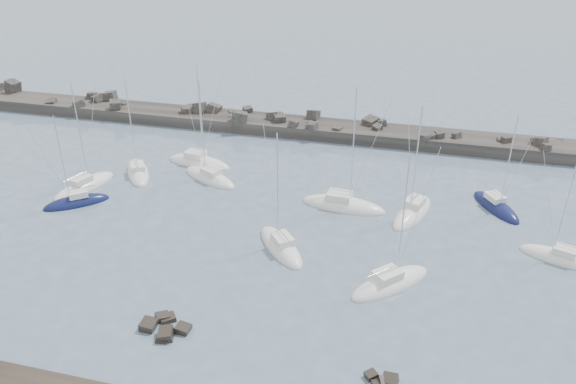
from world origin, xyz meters
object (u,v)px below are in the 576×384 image
object	(u,v)px
sailboat_2	(77,203)
sailboat_14	(210,178)
sailboat_13	(343,206)
sailboat_8	(496,207)
sailboat_4	(199,163)
sailboat_6	(412,213)
sailboat_3	(85,187)
sailboat_7	(390,284)
sailboat_9	(559,259)
sailboat_1	(138,173)
sailboat_5	(281,247)

from	to	relation	value
sailboat_2	sailboat_14	world-z (taller)	sailboat_14
sailboat_13	sailboat_2	bearing A→B (deg)	-166.88
sailboat_8	sailboat_13	size ratio (longest dim) A/B	0.81
sailboat_4	sailboat_6	xyz separation A→B (m)	(29.48, -6.82, 0.01)
sailboat_2	sailboat_4	size ratio (longest dim) A/B	0.82
sailboat_3	sailboat_8	distance (m)	50.94
sailboat_2	sailboat_6	distance (m)	40.10
sailboat_6	sailboat_14	size ratio (longest dim) A/B	1.03
sailboat_7	sailboat_2	bearing A→B (deg)	170.00
sailboat_2	sailboat_14	size ratio (longest dim) A/B	0.87
sailboat_4	sailboat_8	bearing A→B (deg)	-4.28
sailboat_13	sailboat_14	size ratio (longest dim) A/B	1.13
sailboat_4	sailboat_9	size ratio (longest dim) A/B	1.22
sailboat_6	sailboat_9	world-z (taller)	sailboat_6
sailboat_4	sailboat_9	xyz separation A→B (m)	(44.55, -12.56, -0.01)
sailboat_2	sailboat_9	distance (m)	54.48
sailboat_1	sailboat_8	xyz separation A→B (m)	(45.79, 1.93, 0.01)
sailboat_9	sailboat_13	size ratio (longest dim) A/B	0.77
sailboat_3	sailboat_6	distance (m)	41.00
sailboat_3	sailboat_1	bearing A→B (deg)	49.98
sailboat_8	sailboat_9	world-z (taller)	sailboat_8
sailboat_7	sailboat_1	bearing A→B (deg)	155.10
sailboat_4	sailboat_3	bearing A→B (deg)	-137.73
sailboat_6	sailboat_4	bearing A→B (deg)	166.97
sailboat_5	sailboat_13	distance (m)	11.57
sailboat_3	sailboat_4	world-z (taller)	sailboat_4
sailboat_5	sailboat_14	world-z (taller)	sailboat_14
sailboat_9	sailboat_6	bearing A→B (deg)	159.15
sailboat_1	sailboat_8	distance (m)	45.83
sailboat_14	sailboat_3	bearing A→B (deg)	-156.54
sailboat_3	sailboat_5	xyz separation A→B (m)	(27.86, -7.25, 0.01)
sailboat_8	sailboat_6	bearing A→B (deg)	-157.75
sailboat_5	sailboat_1	bearing A→B (deg)	151.29
sailboat_9	sailboat_8	bearing A→B (deg)	119.80
sailboat_4	sailboat_13	world-z (taller)	sailboat_13
sailboat_5	sailboat_7	size ratio (longest dim) A/B	0.95
sailboat_14	sailboat_13	bearing A→B (deg)	-9.56
sailboat_4	sailboat_7	distance (m)	35.23
sailboat_7	sailboat_8	xyz separation A→B (m)	(10.81, 18.17, -0.00)
sailboat_4	sailboat_1	bearing A→B (deg)	-144.35
sailboat_7	sailboat_5	bearing A→B (deg)	163.36
sailboat_1	sailboat_2	size ratio (longest dim) A/B	1.11
sailboat_1	sailboat_7	distance (m)	38.56
sailboat_2	sailboat_3	xyz separation A→B (m)	(-1.47, 4.04, -0.01)
sailboat_1	sailboat_14	bearing A→B (deg)	4.75
sailboat_6	sailboat_13	world-z (taller)	sailboat_13
sailboat_2	sailboat_7	bearing A→B (deg)	-10.00
sailboat_7	sailboat_9	bearing A→B (deg)	27.58
sailboat_7	sailboat_14	size ratio (longest dim) A/B	1.03
sailboat_3	sailboat_2	bearing A→B (deg)	-70.00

